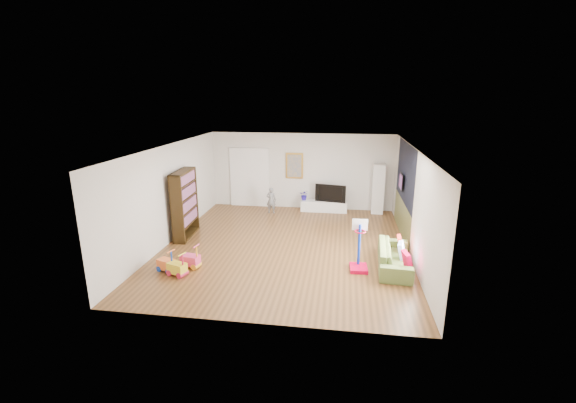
# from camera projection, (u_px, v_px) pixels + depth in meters

# --- Properties ---
(floor) EXTENTS (6.50, 7.50, 0.00)m
(floor) POSITION_uv_depth(u_px,v_px,m) (286.00, 246.00, 10.55)
(floor) COLOR brown
(floor) RESTS_ON ground
(ceiling) EXTENTS (6.50, 7.50, 0.00)m
(ceiling) POSITION_uv_depth(u_px,v_px,m) (286.00, 147.00, 9.82)
(ceiling) COLOR white
(ceiling) RESTS_ON ground
(wall_back) EXTENTS (6.50, 0.00, 2.70)m
(wall_back) POSITION_uv_depth(u_px,v_px,m) (301.00, 171.00, 13.76)
(wall_back) COLOR silver
(wall_back) RESTS_ON ground
(wall_front) EXTENTS (6.50, 0.00, 2.70)m
(wall_front) POSITION_uv_depth(u_px,v_px,m) (253.00, 254.00, 6.61)
(wall_front) COLOR white
(wall_front) RESTS_ON ground
(wall_left) EXTENTS (0.00, 7.50, 2.70)m
(wall_left) POSITION_uv_depth(u_px,v_px,m) (170.00, 194.00, 10.64)
(wall_left) COLOR white
(wall_left) RESTS_ON ground
(wall_right) EXTENTS (0.00, 7.50, 2.70)m
(wall_right) POSITION_uv_depth(u_px,v_px,m) (413.00, 203.00, 9.73)
(wall_right) COLOR white
(wall_right) RESTS_ON ground
(navy_accent) EXTENTS (0.01, 3.20, 1.70)m
(navy_accent) POSITION_uv_depth(u_px,v_px,m) (405.00, 173.00, 10.94)
(navy_accent) COLOR black
(navy_accent) RESTS_ON wall_right
(olive_wainscot) EXTENTS (0.01, 3.20, 1.00)m
(olive_wainscot) POSITION_uv_depth(u_px,v_px,m) (402.00, 218.00, 11.30)
(olive_wainscot) COLOR brown
(olive_wainscot) RESTS_ON wall_right
(doorway) EXTENTS (1.45, 0.06, 2.10)m
(doorway) POSITION_uv_depth(u_px,v_px,m) (250.00, 178.00, 14.07)
(doorway) COLOR white
(doorway) RESTS_ON ground
(painting_back) EXTENTS (0.62, 0.06, 0.92)m
(painting_back) POSITION_uv_depth(u_px,v_px,m) (294.00, 166.00, 13.70)
(painting_back) COLOR gold
(painting_back) RESTS_ON wall_back
(artwork_right) EXTENTS (0.04, 0.56, 0.46)m
(artwork_right) POSITION_uv_depth(u_px,v_px,m) (401.00, 182.00, 11.22)
(artwork_right) COLOR #7F3F8C
(artwork_right) RESTS_ON wall_right
(media_console) EXTENTS (1.62, 0.42, 0.38)m
(media_console) POSITION_uv_depth(u_px,v_px,m) (324.00, 206.00, 13.61)
(media_console) COLOR white
(media_console) RESTS_ON ground
(tall_cabinet) EXTENTS (0.42, 0.42, 1.72)m
(tall_cabinet) POSITION_uv_depth(u_px,v_px,m) (378.00, 189.00, 13.25)
(tall_cabinet) COLOR white
(tall_cabinet) RESTS_ON ground
(bookshelf) EXTENTS (0.43, 1.35, 1.94)m
(bookshelf) POSITION_uv_depth(u_px,v_px,m) (185.00, 204.00, 11.02)
(bookshelf) COLOR black
(bookshelf) RESTS_ON ground
(sofa) EXTENTS (0.86, 1.92, 0.55)m
(sofa) POSITION_uv_depth(u_px,v_px,m) (395.00, 257.00, 9.17)
(sofa) COLOR olive
(sofa) RESTS_ON ground
(basketball_hoop) EXTENTS (0.44, 0.53, 1.21)m
(basketball_hoop) POSITION_uv_depth(u_px,v_px,m) (360.00, 246.00, 8.93)
(basketball_hoop) COLOR #CB0030
(basketball_hoop) RESTS_ON ground
(ride_on_yellow) EXTENTS (0.49, 0.38, 0.56)m
(ride_on_yellow) POSITION_uv_depth(u_px,v_px,m) (177.00, 264.00, 8.75)
(ride_on_yellow) COLOR yellow
(ride_on_yellow) RESTS_ON ground
(ride_on_orange) EXTENTS (0.48, 0.38, 0.55)m
(ride_on_orange) POSITION_uv_depth(u_px,v_px,m) (166.00, 260.00, 8.96)
(ride_on_orange) COLOR orange
(ride_on_orange) RESTS_ON ground
(ride_on_pink) EXTENTS (0.48, 0.35, 0.58)m
(ride_on_pink) POSITION_uv_depth(u_px,v_px,m) (190.00, 256.00, 9.15)
(ride_on_pink) COLOR #E93D74
(ride_on_pink) RESTS_ON ground
(child) EXTENTS (0.34, 0.22, 0.92)m
(child) POSITION_uv_depth(u_px,v_px,m) (271.00, 200.00, 13.33)
(child) COLOR slate
(child) RESTS_ON ground
(tv) EXTENTS (1.09, 0.35, 0.62)m
(tv) POSITION_uv_depth(u_px,v_px,m) (331.00, 193.00, 13.45)
(tv) COLOR black
(tv) RESTS_ON media_console
(vase_plant) EXTENTS (0.36, 0.32, 0.36)m
(vase_plant) POSITION_uv_depth(u_px,v_px,m) (304.00, 195.00, 13.64)
(vase_plant) COLOR #22139A
(vase_plant) RESTS_ON media_console
(pillow_left) EXTENTS (0.17, 0.40, 0.39)m
(pillow_left) POSITION_uv_depth(u_px,v_px,m) (407.00, 260.00, 8.58)
(pillow_left) COLOR #B20230
(pillow_left) RESTS_ON sofa
(pillow_center) EXTENTS (0.18, 0.39, 0.38)m
(pillow_center) POSITION_uv_depth(u_px,v_px,m) (402.00, 250.00, 9.13)
(pillow_center) COLOR silver
(pillow_center) RESTS_ON sofa
(pillow_right) EXTENTS (0.12, 0.36, 0.36)m
(pillow_right) POSITION_uv_depth(u_px,v_px,m) (400.00, 243.00, 9.58)
(pillow_right) COLOR red
(pillow_right) RESTS_ON sofa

